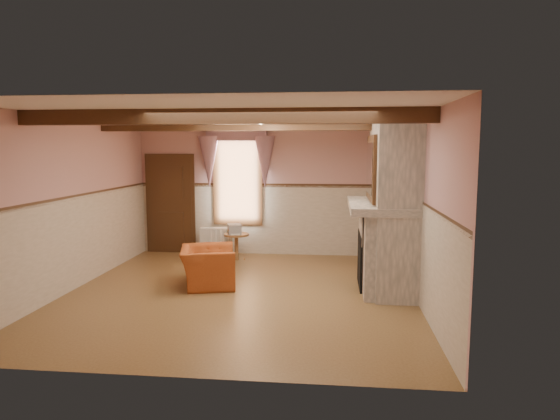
# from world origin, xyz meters

# --- Properties ---
(floor) EXTENTS (5.50, 6.00, 0.01)m
(floor) POSITION_xyz_m (0.00, 0.00, 0.00)
(floor) COLOR brown
(floor) RESTS_ON ground
(ceiling) EXTENTS (5.50, 6.00, 0.01)m
(ceiling) POSITION_xyz_m (0.00, 0.00, 2.80)
(ceiling) COLOR silver
(ceiling) RESTS_ON wall_back
(wall_back) EXTENTS (5.50, 0.02, 2.80)m
(wall_back) POSITION_xyz_m (0.00, 3.00, 1.40)
(wall_back) COLOR tan
(wall_back) RESTS_ON floor
(wall_front) EXTENTS (5.50, 0.02, 2.80)m
(wall_front) POSITION_xyz_m (0.00, -3.00, 1.40)
(wall_front) COLOR tan
(wall_front) RESTS_ON floor
(wall_left) EXTENTS (0.02, 6.00, 2.80)m
(wall_left) POSITION_xyz_m (-2.75, 0.00, 1.40)
(wall_left) COLOR tan
(wall_left) RESTS_ON floor
(wall_right) EXTENTS (0.02, 6.00, 2.80)m
(wall_right) POSITION_xyz_m (2.75, 0.00, 1.40)
(wall_right) COLOR tan
(wall_right) RESTS_ON floor
(wainscot) EXTENTS (5.50, 6.00, 1.50)m
(wainscot) POSITION_xyz_m (0.00, 0.00, 0.75)
(wainscot) COLOR beige
(wainscot) RESTS_ON floor
(chair_rail) EXTENTS (5.50, 6.00, 0.08)m
(chair_rail) POSITION_xyz_m (0.00, 0.00, 1.50)
(chair_rail) COLOR black
(chair_rail) RESTS_ON wainscot
(firebox) EXTENTS (0.20, 0.95, 0.90)m
(firebox) POSITION_xyz_m (2.00, 0.60, 0.45)
(firebox) COLOR black
(firebox) RESTS_ON floor
(armchair) EXTENTS (1.09, 1.18, 0.65)m
(armchair) POSITION_xyz_m (-0.61, 0.34, 0.33)
(armchair) COLOR #994219
(armchair) RESTS_ON floor
(side_table) EXTENTS (0.68, 0.68, 0.55)m
(side_table) POSITION_xyz_m (-0.51, 2.31, 0.28)
(side_table) COLOR brown
(side_table) RESTS_ON floor
(book_stack) EXTENTS (0.35, 0.38, 0.20)m
(book_stack) POSITION_xyz_m (-0.55, 2.29, 0.65)
(book_stack) COLOR #B7AD8C
(book_stack) RESTS_ON side_table
(radiator) EXTENTS (0.71, 0.22, 0.60)m
(radiator) POSITION_xyz_m (-1.02, 2.70, 0.30)
(radiator) COLOR silver
(radiator) RESTS_ON floor
(bowl) EXTENTS (0.31, 0.31, 0.08)m
(bowl) POSITION_xyz_m (2.24, 0.44, 1.46)
(bowl) COLOR brown
(bowl) RESTS_ON mantel
(mantel_clock) EXTENTS (0.14, 0.24, 0.20)m
(mantel_clock) POSITION_xyz_m (2.24, 1.40, 1.52)
(mantel_clock) COLOR black
(mantel_clock) RESTS_ON mantel
(oil_lamp) EXTENTS (0.11, 0.11, 0.28)m
(oil_lamp) POSITION_xyz_m (2.24, 1.03, 1.56)
(oil_lamp) COLOR gold
(oil_lamp) RESTS_ON mantel
(candle_red) EXTENTS (0.06, 0.06, 0.16)m
(candle_red) POSITION_xyz_m (2.24, -0.09, 1.50)
(candle_red) COLOR #AC2915
(candle_red) RESTS_ON mantel
(jar_yellow) EXTENTS (0.06, 0.06, 0.12)m
(jar_yellow) POSITION_xyz_m (2.24, 0.29, 1.48)
(jar_yellow) COLOR #C68B23
(jar_yellow) RESTS_ON mantel
(fireplace) EXTENTS (0.85, 2.00, 2.80)m
(fireplace) POSITION_xyz_m (2.42, 0.60, 1.40)
(fireplace) COLOR gray
(fireplace) RESTS_ON floor
(mantel) EXTENTS (1.05, 2.05, 0.12)m
(mantel) POSITION_xyz_m (2.24, 0.60, 1.36)
(mantel) COLOR gray
(mantel) RESTS_ON fireplace
(overmantel_mirror) EXTENTS (0.06, 1.44, 1.04)m
(overmantel_mirror) POSITION_xyz_m (2.06, 0.60, 1.97)
(overmantel_mirror) COLOR silver
(overmantel_mirror) RESTS_ON fireplace
(door) EXTENTS (1.10, 0.10, 2.10)m
(door) POSITION_xyz_m (-2.10, 2.94, 1.05)
(door) COLOR black
(door) RESTS_ON floor
(window) EXTENTS (1.06, 0.08, 2.02)m
(window) POSITION_xyz_m (-0.60, 2.97, 1.65)
(window) COLOR white
(window) RESTS_ON wall_back
(window_drapes) EXTENTS (1.30, 0.14, 1.40)m
(window_drapes) POSITION_xyz_m (-0.60, 2.88, 2.25)
(window_drapes) COLOR gray
(window_drapes) RESTS_ON wall_back
(ceiling_beam_front) EXTENTS (5.50, 0.18, 0.20)m
(ceiling_beam_front) POSITION_xyz_m (0.00, -1.20, 2.70)
(ceiling_beam_front) COLOR black
(ceiling_beam_front) RESTS_ON ceiling
(ceiling_beam_back) EXTENTS (5.50, 0.18, 0.20)m
(ceiling_beam_back) POSITION_xyz_m (0.00, 1.20, 2.70)
(ceiling_beam_back) COLOR black
(ceiling_beam_back) RESTS_ON ceiling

